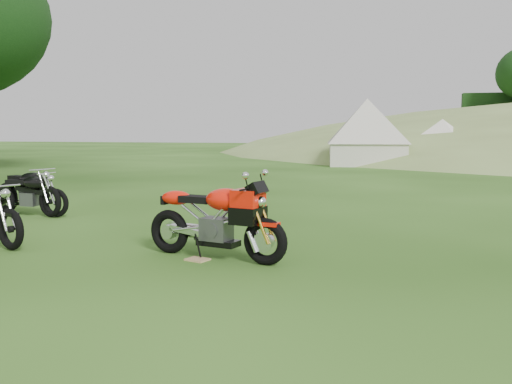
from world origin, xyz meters
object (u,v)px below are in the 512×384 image
(vintage_moto_b, at_px, (28,193))
(vintage_moto_c, at_px, (28,190))
(tent_left, at_px, (367,134))
(sport_motorcycle, at_px, (215,214))
(tent_mid, at_px, (442,139))
(plywood_board, at_px, (197,259))

(vintage_moto_b, bearing_deg, vintage_moto_c, 131.69)
(vintage_moto_c, xyz_separation_m, tent_left, (5.25, 17.01, 0.95))
(vintage_moto_c, bearing_deg, sport_motorcycle, -11.14)
(sport_motorcycle, relative_size, vintage_moto_b, 1.13)
(tent_mid, bearing_deg, vintage_moto_b, -95.63)
(vintage_moto_b, height_order, vintage_moto_c, vintage_moto_c)
(sport_motorcycle, relative_size, plywood_board, 7.08)
(tent_left, bearing_deg, plywood_board, -100.17)
(sport_motorcycle, xyz_separation_m, vintage_moto_b, (-4.51, 2.48, -0.13))
(sport_motorcycle, xyz_separation_m, tent_mid, (3.99, 21.75, 0.58))
(plywood_board, height_order, tent_mid, tent_mid)
(sport_motorcycle, distance_m, tent_left, 19.68)
(vintage_moto_b, bearing_deg, tent_mid, 69.24)
(tent_left, bearing_deg, vintage_moto_b, -114.50)
(tent_left, bearing_deg, tent_mid, 23.92)
(tent_mid, bearing_deg, sport_motorcycle, -82.21)
(vintage_moto_b, bearing_deg, sport_motorcycle, -25.73)
(sport_motorcycle, height_order, vintage_moto_b, sport_motorcycle)
(vintage_moto_c, xyz_separation_m, tent_mid, (8.63, 19.11, 0.67))
(tent_mid, bearing_deg, plywood_board, -82.61)
(plywood_board, xyz_separation_m, vintage_moto_b, (-4.33, 2.63, 0.43))
(vintage_moto_c, bearing_deg, vintage_moto_b, -32.88)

